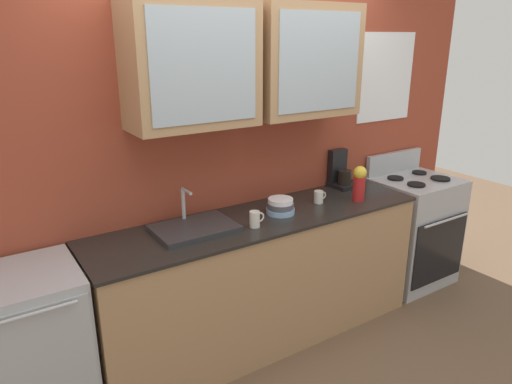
{
  "coord_description": "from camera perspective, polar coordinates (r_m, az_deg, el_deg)",
  "views": [
    {
      "loc": [
        -1.63,
        -2.42,
        2.07
      ],
      "look_at": [
        -0.05,
        0.0,
        1.11
      ],
      "focal_mm": 33.12,
      "sensor_mm": 36.0,
      "label": 1
    }
  ],
  "objects": [
    {
      "name": "coffee_maker",
      "position": [
        3.79,
        10.16,
        2.27
      ],
      "size": [
        0.17,
        0.2,
        0.29
      ],
      "color": "black",
      "rests_on": "counter"
    },
    {
      "name": "back_wall_unit",
      "position": [
        3.22,
        -2.1,
        7.92
      ],
      "size": [
        4.4,
        0.45,
        2.7
      ],
      "color": "#993D28",
      "rests_on": "ground_plane"
    },
    {
      "name": "counter",
      "position": [
        3.33,
        0.71,
        -10.48
      ],
      "size": [
        2.35,
        0.6,
        0.93
      ],
      "color": "#A87F56",
      "rests_on": "ground_plane"
    },
    {
      "name": "cup_near_bowls",
      "position": [
        3.4,
        7.61,
        -0.58
      ],
      "size": [
        0.1,
        0.07,
        0.09
      ],
      "color": "silver",
      "rests_on": "counter"
    },
    {
      "name": "bowl_stack",
      "position": [
        3.18,
        2.97,
        -1.74
      ],
      "size": [
        0.19,
        0.19,
        0.11
      ],
      "color": "#8CB7E0",
      "rests_on": "counter"
    },
    {
      "name": "vase",
      "position": [
        3.47,
        12.37,
        1.14
      ],
      "size": [
        0.1,
        0.1,
        0.26
      ],
      "color": "#B21E1E",
      "rests_on": "counter"
    },
    {
      "name": "stove_range",
      "position": [
        4.31,
        18.33,
        -4.36
      ],
      "size": [
        0.67,
        0.61,
        1.11
      ],
      "color": "#ADAFB5",
      "rests_on": "ground_plane"
    },
    {
      "name": "dishwasher",
      "position": [
        2.9,
        -25.58,
        -17.28
      ],
      "size": [
        0.58,
        0.59,
        0.93
      ],
      "color": "#ADAFB5",
      "rests_on": "ground_plane"
    },
    {
      "name": "cup_near_sink",
      "position": [
        2.95,
        -0.11,
        -3.28
      ],
      "size": [
        0.1,
        0.07,
        0.1
      ],
      "color": "silver",
      "rests_on": "counter"
    },
    {
      "name": "sink_faucet",
      "position": [
        2.94,
        -7.48,
        -4.23
      ],
      "size": [
        0.5,
        0.36,
        0.24
      ],
      "color": "#2D2D30",
      "rests_on": "counter"
    },
    {
      "name": "ground_plane",
      "position": [
        3.57,
        0.68,
        -17.01
      ],
      "size": [
        10.0,
        10.0,
        0.0
      ],
      "primitive_type": "plane",
      "color": "brown"
    }
  ]
}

